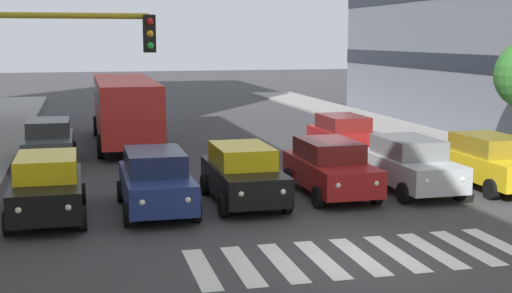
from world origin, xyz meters
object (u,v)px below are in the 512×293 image
at_px(car_row2_0, 49,141).
at_px(car_row2_1, 344,136).
at_px(traffic_light_gantry, 19,99).
at_px(bus_behind_traffic, 125,104).
at_px(car_0, 491,161).
at_px(car_4, 156,180).
at_px(car_1, 409,164).
at_px(car_3, 243,174).
at_px(car_5, 47,186).
at_px(car_2, 330,167).

xyz_separation_m(car_row2_0, car_row2_1, (-11.69, 1.35, 0.00)).
bearing_deg(car_row2_1, traffic_light_gantry, 46.26).
relative_size(bus_behind_traffic, traffic_light_gantry, 1.91).
bearing_deg(car_0, car_4, 2.26).
bearing_deg(car_1, car_3, 2.84).
bearing_deg(car_row2_1, car_5, 32.55).
bearing_deg(car_row2_1, car_4, 40.36).
bearing_deg(car_5, car_row2_1, -147.45).
xyz_separation_m(car_2, traffic_light_gantry, (8.62, 5.64, 2.78)).
xyz_separation_m(car_0, car_2, (5.46, -0.27, 0.00)).
bearing_deg(car_2, car_5, 5.36).
bearing_deg(car_0, car_row2_0, -29.80).
xyz_separation_m(car_5, car_row2_1, (-11.40, -7.28, 0.00)).
bearing_deg(car_0, car_3, 0.74).
distance_m(car_0, car_5, 13.88).
relative_size(car_2, car_row2_1, 1.00).
xyz_separation_m(car_4, traffic_light_gantry, (3.15, 4.94, 2.78)).
height_order(car_5, traffic_light_gantry, traffic_light_gantry).
xyz_separation_m(car_0, car_5, (13.87, 0.52, 0.00)).
bearing_deg(bus_behind_traffic, car_row2_0, 54.01).
xyz_separation_m(car_row2_1, traffic_light_gantry, (11.61, 12.13, 2.78)).
height_order(car_0, car_1, same).
height_order(car_2, car_row2_0, same).
bearing_deg(bus_behind_traffic, car_5, 77.33).
distance_m(car_1, traffic_light_gantry, 12.86).
relative_size(car_3, car_row2_1, 1.00).
distance_m(car_row2_1, bus_behind_traffic, 10.30).
distance_m(car_2, car_4, 5.52).
relative_size(car_2, bus_behind_traffic, 0.42).
bearing_deg(car_1, car_row2_1, -92.96).
height_order(car_4, car_row2_0, same).
xyz_separation_m(car_2, car_3, (2.86, 0.38, 0.00)).
bearing_deg(car_0, car_1, -3.39).
bearing_deg(car_5, car_2, -174.64).
height_order(car_1, car_3, same).
height_order(car_0, car_row2_1, same).
relative_size(car_row2_1, bus_behind_traffic, 0.42).
height_order(car_1, car_2, same).
bearing_deg(car_1, traffic_light_gantry, 26.16).
bearing_deg(traffic_light_gantry, car_row2_1, -133.74).
height_order(car_row2_0, traffic_light_gantry, traffic_light_gantry).
relative_size(car_5, bus_behind_traffic, 0.42).
bearing_deg(car_1, car_2, -2.32).
distance_m(car_0, car_row2_0, 16.31).
relative_size(car_1, car_row2_1, 1.00).
bearing_deg(car_row2_0, car_5, 91.93).
distance_m(car_2, car_3, 2.89).
bearing_deg(bus_behind_traffic, traffic_light_gantry, 80.04).
bearing_deg(car_row2_1, car_2, 65.26).
bearing_deg(bus_behind_traffic, car_1, 123.26).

